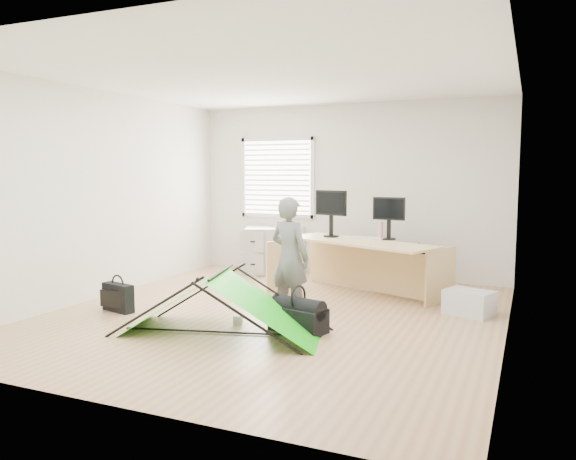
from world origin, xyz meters
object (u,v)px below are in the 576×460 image
at_px(monitor_right, 389,224).
at_px(laptop_bag, 118,298).
at_px(office_chair, 400,264).
at_px(duffel_bag, 298,319).
at_px(person, 290,257).
at_px(thermos, 381,231).
at_px(kite, 221,303).
at_px(filing_cabinet, 261,250).
at_px(storage_crate, 469,303).
at_px(desk, 358,268).
at_px(monitor_left, 331,220).

height_order(monitor_right, laptop_bag, monitor_right).
xyz_separation_m(office_chair, duffel_bag, (-0.44, -2.85, -0.17)).
distance_m(person, laptop_bag, 2.11).
height_order(office_chair, laptop_bag, office_chair).
height_order(thermos, kite, thermos).
distance_m(filing_cabinet, person, 2.85).
bearing_deg(laptop_bag, kite, 2.48).
distance_m(thermos, storage_crate, 1.62).
bearing_deg(person, monitor_right, -98.99).
bearing_deg(thermos, storage_crate, -31.40).
bearing_deg(storage_crate, desk, 162.96).
xyz_separation_m(monitor_left, office_chair, (0.83, 0.69, -0.68)).
relative_size(thermos, duffel_bag, 0.40).
distance_m(thermos, person, 1.79).
relative_size(office_chair, person, 0.48).
distance_m(monitor_right, duffel_bag, 2.35).
distance_m(desk, storage_crate, 1.54).
distance_m(filing_cabinet, duffel_bag, 3.44).
bearing_deg(desk, thermos, 78.56).
xyz_separation_m(filing_cabinet, laptop_bag, (-0.42, -2.97, -0.21)).
bearing_deg(monitor_right, desk, -132.78).
height_order(monitor_right, thermos, monitor_right).
bearing_deg(office_chair, monitor_left, 21.73).
bearing_deg(laptop_bag, thermos, 54.51).
xyz_separation_m(laptop_bag, duffel_bag, (2.28, 0.08, -0.04)).
bearing_deg(office_chair, monitor_right, 70.53).
bearing_deg(kite, storage_crate, 23.58).
relative_size(desk, kite, 1.05).
relative_size(office_chair, laptop_bag, 1.49).
bearing_deg(person, storage_crate, -138.96).
height_order(office_chair, kite, kite).
bearing_deg(thermos, person, -110.47).
bearing_deg(storage_crate, office_chair, 127.82).
bearing_deg(desk, duffel_bag, -69.60).
height_order(monitor_left, storage_crate, monitor_left).
height_order(desk, monitor_left, monitor_left).
height_order(monitor_left, office_chair, monitor_left).
height_order(kite, storage_crate, kite).
distance_m(office_chair, duffel_bag, 2.89).
bearing_deg(desk, laptop_bag, -117.50).
xyz_separation_m(thermos, laptop_bag, (-2.58, -2.25, -0.69)).
height_order(filing_cabinet, kite, filing_cabinet).
bearing_deg(monitor_left, thermos, 17.80).
xyz_separation_m(kite, storage_crate, (2.24, 1.80, -0.18)).
height_order(monitor_right, duffel_bag, monitor_right).
bearing_deg(storage_crate, filing_cabinet, 156.57).
bearing_deg(duffel_bag, filing_cabinet, 135.94).
bearing_deg(monitor_right, person, -108.62).
distance_m(thermos, duffel_bag, 2.31).
distance_m(kite, duffel_bag, 0.81).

